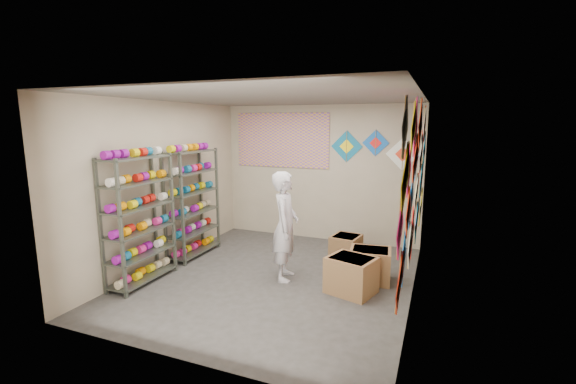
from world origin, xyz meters
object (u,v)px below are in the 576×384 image
at_px(carton_b, 370,265).
at_px(carton_c, 346,248).
at_px(shelf_rack_front, 139,220).
at_px(shopkeeper, 285,226).
at_px(shelf_rack_back, 192,203).
at_px(carton_a, 351,275).

bearing_deg(carton_b, carton_c, 119.10).
height_order(shelf_rack_front, shopkeeper, shelf_rack_front).
bearing_deg(shopkeeper, shelf_rack_front, 101.61).
bearing_deg(shelf_rack_front, shopkeeper, 25.11).
distance_m(shelf_rack_back, shopkeeper, 1.98).
bearing_deg(carton_c, carton_b, -45.19).
xyz_separation_m(shopkeeper, carton_a, (1.05, -0.13, -0.57)).
distance_m(shopkeeper, carton_c, 1.46).
distance_m(shelf_rack_back, carton_b, 3.23).
bearing_deg(carton_c, carton_a, -64.60).
distance_m(shelf_rack_front, carton_b, 3.48).
height_order(shopkeeper, carton_a, shopkeeper).
xyz_separation_m(shelf_rack_front, carton_a, (2.98, 0.78, -0.69)).
distance_m(shelf_rack_front, carton_c, 3.39).
relative_size(shopkeeper, carton_c, 3.33).
relative_size(shelf_rack_back, shopkeeper, 1.15).
bearing_deg(carton_b, shopkeeper, -169.04).
bearing_deg(carton_a, carton_c, 123.04).
bearing_deg(shelf_rack_front, carton_c, 38.14).
relative_size(shelf_rack_back, carton_a, 3.09).
xyz_separation_m(shelf_rack_back, shopkeeper, (1.93, -0.39, -0.13)).
bearing_deg(shelf_rack_back, carton_c, 15.97).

